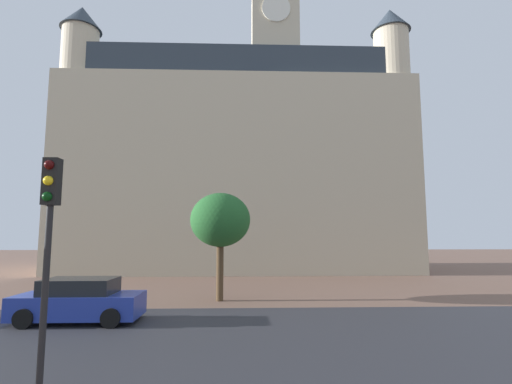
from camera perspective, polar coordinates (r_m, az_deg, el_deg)
The scene contains 6 objects.
ground_plane at distance 12.21m, azimuth -0.62°, elevation -21.03°, with size 120.00×120.00×0.00m, color brown.
street_asphalt_strip at distance 12.13m, azimuth -0.61°, elevation -21.12°, with size 120.00×8.16×0.00m, color #2D2D33.
landmark_building at distance 33.31m, azimuth -2.31°, elevation 4.51°, with size 28.58×11.54×30.19m.
car_blue at distance 14.88m, azimuth -25.55°, elevation -14.93°, with size 4.25×1.93×1.51m.
traffic_light_pole at distance 7.98m, azimuth -29.35°, elevation -5.01°, with size 0.28×0.34×4.52m.
tree_curb_far at distance 17.55m, azimuth -5.51°, elevation -4.39°, with size 2.82×2.82×4.99m.
Camera 1 is at (-0.28, -1.81, 3.08)m, focal length 25.96 mm.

